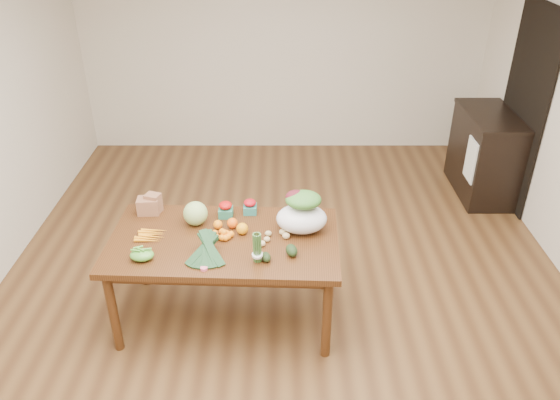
{
  "coord_description": "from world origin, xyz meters",
  "views": [
    {
      "loc": [
        -0.03,
        -3.75,
        3.02
      ],
      "look_at": [
        -0.04,
        0.0,
        0.87
      ],
      "focal_mm": 35.0,
      "sensor_mm": 36.0,
      "label": 1
    }
  ],
  "objects_px": {
    "asparagus_bundle": "(257,248)",
    "dining_table": "(226,278)",
    "mandarin_cluster": "(224,234)",
    "cabbage": "(195,213)",
    "kale_bunch": "(206,252)",
    "cabinet": "(484,154)",
    "paper_bag": "(148,204)",
    "salad_bag": "(302,214)"
  },
  "relations": [
    {
      "from": "asparagus_bundle",
      "to": "dining_table",
      "type": "bearing_deg",
      "value": 134.04
    },
    {
      "from": "mandarin_cluster",
      "to": "asparagus_bundle",
      "type": "height_order",
      "value": "asparagus_bundle"
    },
    {
      "from": "cabbage",
      "to": "kale_bunch",
      "type": "distance_m",
      "value": 0.51
    },
    {
      "from": "mandarin_cluster",
      "to": "asparagus_bundle",
      "type": "distance_m",
      "value": 0.41
    },
    {
      "from": "cabbage",
      "to": "asparagus_bundle",
      "type": "distance_m",
      "value": 0.71
    },
    {
      "from": "cabbage",
      "to": "cabinet",
      "type": "bearing_deg",
      "value": 32.95
    },
    {
      "from": "kale_bunch",
      "to": "paper_bag",
      "type": "bearing_deg",
      "value": 131.71
    },
    {
      "from": "cabinet",
      "to": "cabbage",
      "type": "height_order",
      "value": "cabinet"
    },
    {
      "from": "cabinet",
      "to": "paper_bag",
      "type": "xyz_separation_m",
      "value": [
        -3.31,
        -1.72,
        0.36
      ]
    },
    {
      "from": "cabbage",
      "to": "asparagus_bundle",
      "type": "height_order",
      "value": "asparagus_bundle"
    },
    {
      "from": "cabinet",
      "to": "salad_bag",
      "type": "xyz_separation_m",
      "value": [
        -2.09,
        -1.98,
        0.43
      ]
    },
    {
      "from": "asparagus_bundle",
      "to": "salad_bag",
      "type": "height_order",
      "value": "salad_bag"
    },
    {
      "from": "cabbage",
      "to": "asparagus_bundle",
      "type": "xyz_separation_m",
      "value": [
        0.5,
        -0.5,
        0.03
      ]
    },
    {
      "from": "dining_table",
      "to": "paper_bag",
      "type": "height_order",
      "value": "paper_bag"
    },
    {
      "from": "dining_table",
      "to": "mandarin_cluster",
      "type": "height_order",
      "value": "mandarin_cluster"
    },
    {
      "from": "cabbage",
      "to": "mandarin_cluster",
      "type": "bearing_deg",
      "value": -40.67
    },
    {
      "from": "cabbage",
      "to": "salad_bag",
      "type": "height_order",
      "value": "salad_bag"
    },
    {
      "from": "paper_bag",
      "to": "asparagus_bundle",
      "type": "distance_m",
      "value": 1.12
    },
    {
      "from": "dining_table",
      "to": "paper_bag",
      "type": "distance_m",
      "value": 0.86
    },
    {
      "from": "dining_table",
      "to": "cabbage",
      "type": "xyz_separation_m",
      "value": [
        -0.23,
        0.21,
        0.47
      ]
    },
    {
      "from": "mandarin_cluster",
      "to": "salad_bag",
      "type": "xyz_separation_m",
      "value": [
        0.58,
        0.11,
        0.11
      ]
    },
    {
      "from": "paper_bag",
      "to": "kale_bunch",
      "type": "relative_size",
      "value": 0.57
    },
    {
      "from": "cabinet",
      "to": "mandarin_cluster",
      "type": "bearing_deg",
      "value": -142.01
    },
    {
      "from": "cabbage",
      "to": "salad_bag",
      "type": "distance_m",
      "value": 0.82
    },
    {
      "from": "cabinet",
      "to": "salad_bag",
      "type": "relative_size",
      "value": 2.65
    },
    {
      "from": "cabinet",
      "to": "paper_bag",
      "type": "bearing_deg",
      "value": -152.53
    },
    {
      "from": "dining_table",
      "to": "kale_bunch",
      "type": "bearing_deg",
      "value": -106.35
    },
    {
      "from": "dining_table",
      "to": "asparagus_bundle",
      "type": "height_order",
      "value": "asparagus_bundle"
    },
    {
      "from": "cabbage",
      "to": "kale_bunch",
      "type": "relative_size",
      "value": 0.47
    },
    {
      "from": "dining_table",
      "to": "paper_bag",
      "type": "relative_size",
      "value": 7.54
    },
    {
      "from": "paper_bag",
      "to": "salad_bag",
      "type": "height_order",
      "value": "salad_bag"
    },
    {
      "from": "kale_bunch",
      "to": "salad_bag",
      "type": "xyz_separation_m",
      "value": [
        0.68,
        0.39,
        0.07
      ]
    },
    {
      "from": "cabinet",
      "to": "asparagus_bundle",
      "type": "distance_m",
      "value": 3.42
    },
    {
      "from": "mandarin_cluster",
      "to": "kale_bunch",
      "type": "distance_m",
      "value": 0.31
    },
    {
      "from": "kale_bunch",
      "to": "mandarin_cluster",
      "type": "bearing_deg",
      "value": 73.02
    },
    {
      "from": "dining_table",
      "to": "kale_bunch",
      "type": "relative_size",
      "value": 4.27
    },
    {
      "from": "dining_table",
      "to": "cabbage",
      "type": "bearing_deg",
      "value": 140.57
    },
    {
      "from": "paper_bag",
      "to": "asparagus_bundle",
      "type": "relative_size",
      "value": 0.91
    },
    {
      "from": "salad_bag",
      "to": "dining_table",
      "type": "bearing_deg",
      "value": -169.35
    },
    {
      "from": "dining_table",
      "to": "kale_bunch",
      "type": "xyz_separation_m",
      "value": [
        -0.1,
        -0.28,
        0.45
      ]
    },
    {
      "from": "mandarin_cluster",
      "to": "kale_bunch",
      "type": "height_order",
      "value": "kale_bunch"
    },
    {
      "from": "dining_table",
      "to": "cabinet",
      "type": "bearing_deg",
      "value": 40.34
    }
  ]
}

